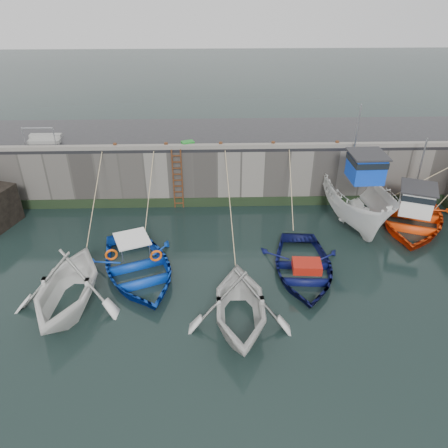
{
  "coord_description": "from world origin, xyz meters",
  "views": [
    {
      "loc": [
        -0.22,
        -10.28,
        11.0
      ],
      "look_at": [
        0.24,
        6.11,
        1.2
      ],
      "focal_mm": 35.0,
      "sensor_mm": 36.0,
      "label": 1
    }
  ],
  "objects_px": {
    "bollard_b": "(166,145)",
    "bollard_e": "(337,144)",
    "ladder": "(178,180)",
    "bollard_d": "(273,144)",
    "boat_near_white": "(71,305)",
    "bollard_a": "(115,146)",
    "boat_near_blacktrim": "(239,323)",
    "boat_far_orange": "(411,215)",
    "boat_near_blue": "(138,274)",
    "boat_near_navy": "(302,272)",
    "boat_far_white": "(356,197)",
    "fish_crate": "(188,144)",
    "bollard_c": "(221,145)"
  },
  "relations": [
    {
      "from": "bollard_b",
      "to": "bollard_e",
      "type": "height_order",
      "value": "same"
    },
    {
      "from": "ladder",
      "to": "bollard_d",
      "type": "relative_size",
      "value": 11.43
    },
    {
      "from": "boat_near_white",
      "to": "bollard_e",
      "type": "relative_size",
      "value": 17.3
    },
    {
      "from": "ladder",
      "to": "bollard_a",
      "type": "xyz_separation_m",
      "value": [
        -3.0,
        0.34,
        1.71
      ]
    },
    {
      "from": "bollard_b",
      "to": "boat_near_blacktrim",
      "type": "bearing_deg",
      "value": -70.77
    },
    {
      "from": "boat_near_blacktrim",
      "to": "boat_far_orange",
      "type": "xyz_separation_m",
      "value": [
        8.83,
        6.79,
        0.41
      ]
    },
    {
      "from": "boat_near_blue",
      "to": "bollard_b",
      "type": "bearing_deg",
      "value": 60.68
    },
    {
      "from": "bollard_a",
      "to": "boat_near_blacktrim",
      "type": "bearing_deg",
      "value": -57.98
    },
    {
      "from": "boat_near_navy",
      "to": "bollard_b",
      "type": "distance_m",
      "value": 9.16
    },
    {
      "from": "boat_near_white",
      "to": "bollard_d",
      "type": "xyz_separation_m",
      "value": [
        8.4,
        7.91,
        3.3
      ]
    },
    {
      "from": "boat_near_navy",
      "to": "bollard_e",
      "type": "distance_m",
      "value": 7.43
    },
    {
      "from": "boat_near_blacktrim",
      "to": "boat_far_white",
      "type": "xyz_separation_m",
      "value": [
        6.14,
        7.35,
        1.14
      ]
    },
    {
      "from": "fish_crate",
      "to": "bollard_e",
      "type": "relative_size",
      "value": 2.15
    },
    {
      "from": "boat_near_blue",
      "to": "boat_far_orange",
      "type": "height_order",
      "value": "boat_far_orange"
    },
    {
      "from": "boat_near_blue",
      "to": "ladder",
      "type": "bearing_deg",
      "value": 55.38
    },
    {
      "from": "boat_near_blacktrim",
      "to": "fish_crate",
      "type": "distance_m",
      "value": 10.03
    },
    {
      "from": "bollard_b",
      "to": "bollard_d",
      "type": "relative_size",
      "value": 1.0
    },
    {
      "from": "bollard_a",
      "to": "bollard_e",
      "type": "distance_m",
      "value": 11.0
    },
    {
      "from": "ladder",
      "to": "boat_far_orange",
      "type": "xyz_separation_m",
      "value": [
        11.48,
        -1.91,
        -1.18
      ]
    },
    {
      "from": "boat_near_navy",
      "to": "fish_crate",
      "type": "distance_m",
      "value": 8.66
    },
    {
      "from": "boat_near_white",
      "to": "bollard_c",
      "type": "bearing_deg",
      "value": 57.47
    },
    {
      "from": "bollard_c",
      "to": "bollard_d",
      "type": "bearing_deg",
      "value": 0.0
    },
    {
      "from": "boat_near_blacktrim",
      "to": "fish_crate",
      "type": "xyz_separation_m",
      "value": [
        -2.09,
        9.24,
        3.29
      ]
    },
    {
      "from": "bollard_c",
      "to": "bollard_b",
      "type": "bearing_deg",
      "value": 180.0
    },
    {
      "from": "ladder",
      "to": "bollard_d",
      "type": "bearing_deg",
      "value": 4.0
    },
    {
      "from": "boat_near_blue",
      "to": "boat_near_navy",
      "type": "relative_size",
      "value": 1.1
    },
    {
      "from": "fish_crate",
      "to": "bollard_b",
      "type": "relative_size",
      "value": 2.15
    },
    {
      "from": "bollard_d",
      "to": "bollard_e",
      "type": "xyz_separation_m",
      "value": [
        3.2,
        0.0,
        0.0
      ]
    },
    {
      "from": "bollard_c",
      "to": "bollard_e",
      "type": "height_order",
      "value": "same"
    },
    {
      "from": "boat_far_orange",
      "to": "bollard_c",
      "type": "height_order",
      "value": "boat_far_orange"
    },
    {
      "from": "boat_near_white",
      "to": "bollard_a",
      "type": "distance_m",
      "value": 8.59
    },
    {
      "from": "fish_crate",
      "to": "bollard_c",
      "type": "height_order",
      "value": "bollard_c"
    },
    {
      "from": "boat_far_orange",
      "to": "fish_crate",
      "type": "xyz_separation_m",
      "value": [
        -10.92,
        2.46,
        2.88
      ]
    },
    {
      "from": "boat_near_white",
      "to": "bollard_d",
      "type": "distance_m",
      "value": 12.0
    },
    {
      "from": "fish_crate",
      "to": "boat_near_white",
      "type": "bearing_deg",
      "value": -138.11
    },
    {
      "from": "bollard_d",
      "to": "fish_crate",
      "type": "bearing_deg",
      "value": 177.18
    },
    {
      "from": "boat_far_white",
      "to": "bollard_b",
      "type": "height_order",
      "value": "boat_far_white"
    },
    {
      "from": "bollard_a",
      "to": "bollard_d",
      "type": "height_order",
      "value": "same"
    },
    {
      "from": "boat_near_blacktrim",
      "to": "bollard_b",
      "type": "xyz_separation_m",
      "value": [
        -3.15,
        9.04,
        3.3
      ]
    },
    {
      "from": "bollard_d",
      "to": "boat_near_white",
      "type": "bearing_deg",
      "value": -136.74
    },
    {
      "from": "ladder",
      "to": "boat_far_white",
      "type": "height_order",
      "value": "boat_far_white"
    },
    {
      "from": "boat_near_white",
      "to": "bollard_e",
      "type": "distance_m",
      "value": 14.42
    },
    {
      "from": "bollard_d",
      "to": "boat_near_blue",
      "type": "bearing_deg",
      "value": -135.48
    },
    {
      "from": "fish_crate",
      "to": "bollard_c",
      "type": "xyz_separation_m",
      "value": [
        1.64,
        -0.21,
        0.01
      ]
    },
    {
      "from": "boat_near_blacktrim",
      "to": "boat_near_navy",
      "type": "xyz_separation_m",
      "value": [
        2.79,
        2.89,
        0.0
      ]
    },
    {
      "from": "bollard_a",
      "to": "bollard_c",
      "type": "xyz_separation_m",
      "value": [
        5.2,
        0.0,
        0.0
      ]
    },
    {
      "from": "bollard_a",
      "to": "boat_near_navy",
      "type": "bearing_deg",
      "value": -36.07
    },
    {
      "from": "bollard_b",
      "to": "bollard_d",
      "type": "xyz_separation_m",
      "value": [
        5.3,
        0.0,
        0.0
      ]
    },
    {
      "from": "boat_near_blacktrim",
      "to": "boat_far_orange",
      "type": "height_order",
      "value": "boat_far_orange"
    },
    {
      "from": "bollard_a",
      "to": "boat_far_orange",
      "type": "bearing_deg",
      "value": -8.83
    }
  ]
}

